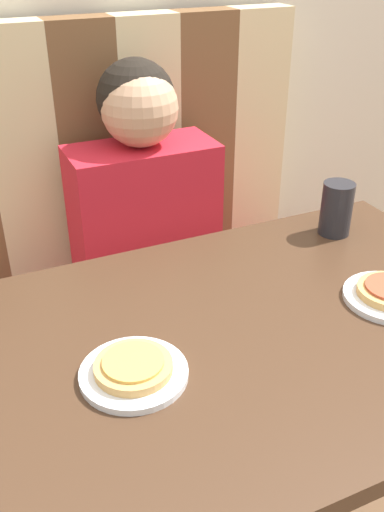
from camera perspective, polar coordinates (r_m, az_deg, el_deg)
booth_seat at (r=1.82m, az=-4.13°, el=-9.83°), size 1.07×0.48×0.46m
booth_backrest at (r=1.68m, az=-7.31°, el=10.18°), size 1.07×0.09×0.74m
dining_table at (r=1.10m, az=6.82°, el=-11.10°), size 1.02×0.71×0.77m
person at (r=1.52m, az=-4.94°, el=6.63°), size 0.38×0.22×0.66m
plate_left at (r=0.93m, az=-5.84°, el=-11.59°), size 0.17×0.17×0.01m
pizza_left at (r=0.92m, az=-5.89°, el=-10.88°), size 0.12×0.12×0.02m
drinking_cup at (r=1.35m, az=14.24°, el=4.61°), size 0.07×0.07×0.12m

